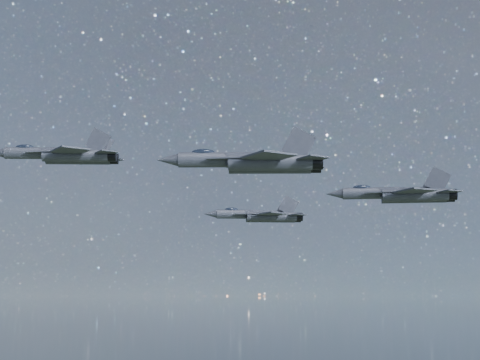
# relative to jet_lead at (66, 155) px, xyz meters

# --- Properties ---
(jet_lead) EXTENTS (15.66, 10.54, 3.95)m
(jet_lead) POSITION_rel_jet_lead_xyz_m (0.00, 0.00, 0.00)
(jet_lead) COLOR #2D2F38
(jet_left) EXTENTS (15.02, 10.03, 3.81)m
(jet_left) POSITION_rel_jet_lead_xyz_m (16.50, 28.57, -4.51)
(jet_left) COLOR #2D2F38
(jet_right) EXTENTS (16.73, 11.39, 4.20)m
(jet_right) POSITION_rel_jet_lead_xyz_m (24.56, -7.89, -3.39)
(jet_right) COLOR #2D2F38
(jet_slot) EXTENTS (15.45, 10.76, 3.89)m
(jet_slot) POSITION_rel_jet_lead_xyz_m (37.44, 10.28, -4.57)
(jet_slot) COLOR #2D2F38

